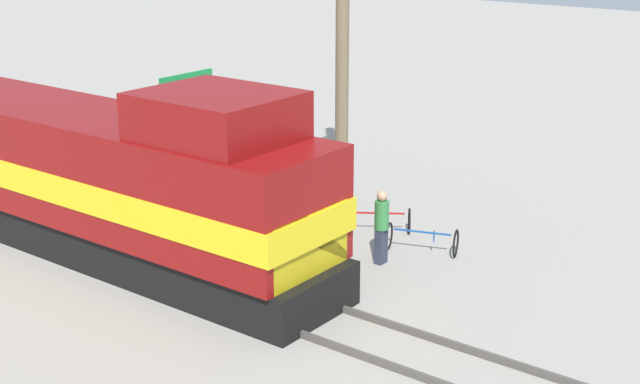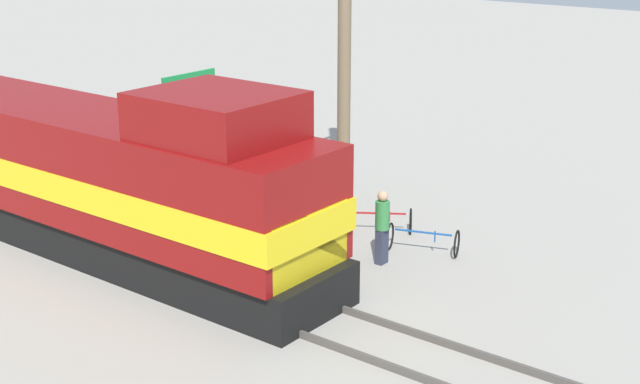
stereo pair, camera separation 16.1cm
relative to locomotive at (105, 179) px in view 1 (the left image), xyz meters
name	(u,v)px [view 1 (the left image)]	position (x,y,z in m)	size (l,w,h in m)	color
ground_plane	(169,272)	(0.00, -2.07, -1.89)	(120.00, 120.00, 0.00)	gray
rail_near	(146,279)	(-0.72, -2.07, -1.82)	(0.08, 41.23, 0.15)	#4C4742
rail_far	(191,260)	(0.72, -2.07, -1.82)	(0.08, 41.23, 0.15)	#4C4742
locomotive	(105,179)	(0.00, 0.00, 0.00)	(2.88, 14.05, 4.49)	black
utility_pole	(342,22)	(6.72, -2.17, 3.24)	(1.80, 0.37, 10.13)	#726047
vendor_umbrella	(221,137)	(3.57, -0.49, 0.38)	(2.04, 2.04, 2.50)	#4C4C4C
billboard_sign	(188,105)	(5.00, 2.22, 0.66)	(2.09, 0.12, 3.49)	#595959
shrub_cluster	(218,203)	(3.13, -0.70, -1.30)	(1.18, 1.18, 1.18)	#236028
person_bystander	(382,224)	(3.46, -5.71, -0.90)	(0.34, 0.34, 1.82)	#2D3347
bicycle	(422,239)	(4.63, -6.15, -1.54)	(1.22, 1.85, 0.69)	black
bicycle_spare	(377,220)	(5.15, -4.46, -1.55)	(1.52, 1.82, 0.67)	black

